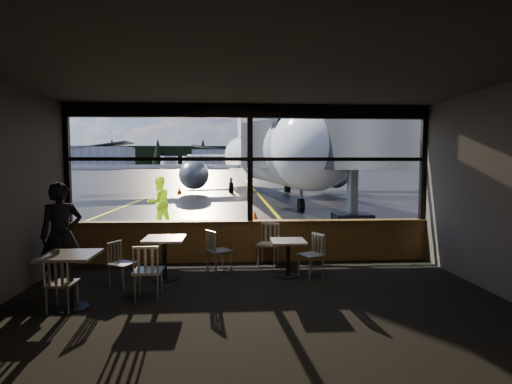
{
  "coord_description": "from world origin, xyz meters",
  "views": [
    {
      "loc": [
        -0.4,
        -8.84,
        2.19
      ],
      "look_at": [
        0.19,
        1.0,
        1.5
      ],
      "focal_mm": 28.0,
      "sensor_mm": 36.0,
      "label": 1
    }
  ],
  "objects": [
    {
      "name": "window_transom",
      "position": [
        0.0,
        0.0,
        2.3
      ],
      "size": [
        8.0,
        0.1,
        0.08
      ],
      "primitive_type": "cube",
      "color": "black",
      "rests_on": "ground"
    },
    {
      "name": "chair_near_w",
      "position": [
        -0.66,
        -0.93,
        0.44
      ],
      "size": [
        0.66,
        0.66,
        0.89
      ],
      "primitive_type": null,
      "rotation": [
        0.0,
        0.0,
        -1.03
      ],
      "color": "#BBB6A8",
      "rests_on": "carpet_floor"
    },
    {
      "name": "hangar_right",
      "position": [
        60.0,
        178.0,
        6.0
      ],
      "size": [
        50.0,
        20.0,
        12.0
      ],
      "primitive_type": null,
      "color": "silver",
      "rests_on": "ground_plane"
    },
    {
      "name": "fuel_tank_b",
      "position": [
        -20.0,
        182.0,
        3.0
      ],
      "size": [
        8.0,
        8.0,
        6.0
      ],
      "primitive_type": "cylinder",
      "color": "silver",
      "rests_on": "ground_plane"
    },
    {
      "name": "cafe_table_near",
      "position": [
        0.68,
        -1.26,
        0.36
      ],
      "size": [
        0.66,
        0.66,
        0.72
      ],
      "primitive_type": null,
      "color": "#ACA79E",
      "rests_on": "carpet_floor"
    },
    {
      "name": "jet_bridge",
      "position": [
        3.6,
        5.5,
        2.28
      ],
      "size": [
        8.53,
        10.43,
        4.55
      ],
      "primitive_type": null,
      "color": "#29292B",
      "rests_on": "ground_plane"
    },
    {
      "name": "chair_near_e",
      "position": [
        1.11,
        -1.34,
        0.43
      ],
      "size": [
        0.63,
        0.63,
        0.86
      ],
      "primitive_type": null,
      "rotation": [
        0.0,
        0.0,
        2.07
      ],
      "color": "beige",
      "rests_on": "carpet_floor"
    },
    {
      "name": "chair_mid_w",
      "position": [
        -2.35,
        -1.71,
        0.41
      ],
      "size": [
        0.59,
        0.59,
        0.81
      ],
      "primitive_type": null,
      "rotation": [
        0.0,
        0.0,
        -2.03
      ],
      "color": "#B8B3A6",
      "rests_on": "carpet_floor"
    },
    {
      "name": "chair_mid_s",
      "position": [
        -1.75,
        -2.43,
        0.46
      ],
      "size": [
        0.5,
        0.5,
        0.92
      ],
      "primitive_type": null,
      "rotation": [
        0.0,
        0.0,
        -0.0
      ],
      "color": "beige",
      "rests_on": "carpet_floor"
    },
    {
      "name": "cafe_table_left",
      "position": [
        -2.83,
        -2.79,
        0.42
      ],
      "size": [
        0.77,
        0.77,
        0.85
      ],
      "primitive_type": null,
      "color": "#A19C94",
      "rests_on": "carpet_floor"
    },
    {
      "name": "mullion_right",
      "position": [
        3.95,
        0.0,
        2.2
      ],
      "size": [
        0.12,
        0.12,
        2.6
      ],
      "primitive_type": "cube",
      "color": "black",
      "rests_on": "ground"
    },
    {
      "name": "wall_back",
      "position": [
        0.0,
        -6.0,
        1.75
      ],
      "size": [
        8.0,
        0.04,
        3.5
      ],
      "primitive_type": "cube",
      "color": "#49413A",
      "rests_on": "ground"
    },
    {
      "name": "chair_near_n",
      "position": [
        0.37,
        -0.41,
        0.46
      ],
      "size": [
        0.64,
        0.64,
        0.92
      ],
      "primitive_type": null,
      "rotation": [
        0.0,
        0.0,
        2.81
      ],
      "color": "beige",
      "rests_on": "carpet_floor"
    },
    {
      "name": "hangar_left",
      "position": [
        -70.0,
        180.0,
        5.5
      ],
      "size": [
        45.0,
        18.0,
        11.0
      ],
      "primitive_type": null,
      "color": "silver",
      "rests_on": "ground_plane"
    },
    {
      "name": "fuel_tank_c",
      "position": [
        -10.0,
        182.0,
        3.0
      ],
      "size": [
        8.0,
        8.0,
        6.0
      ],
      "primitive_type": "cylinder",
      "color": "silver",
      "rests_on": "ground_plane"
    },
    {
      "name": "ground_crew",
      "position": [
        -2.88,
        4.76,
        0.89
      ],
      "size": [
        1.09,
        1.08,
        1.77
      ],
      "primitive_type": "imported",
      "rotation": [
        0.0,
        0.0,
        3.89
      ],
      "color": "#BFF219",
      "rests_on": "ground_plane"
    },
    {
      "name": "mullion_centre",
      "position": [
        0.0,
        0.0,
        2.2
      ],
      "size": [
        0.12,
        0.12,
        2.6
      ],
      "primitive_type": "cube",
      "color": "black",
      "rests_on": "ground"
    },
    {
      "name": "passenger",
      "position": [
        -3.39,
        -1.75,
        0.94
      ],
      "size": [
        0.82,
        0.72,
        1.88
      ],
      "primitive_type": "imported",
      "rotation": [
        0.0,
        0.0,
        0.5
      ],
      "color": "black",
      "rests_on": "carpet_floor"
    },
    {
      "name": "chair_left_s",
      "position": [
        -2.93,
        -2.86,
        0.41
      ],
      "size": [
        0.47,
        0.47,
        0.82
      ],
      "primitive_type": null,
      "rotation": [
        0.0,
        0.0,
        -0.04
      ],
      "color": "beige",
      "rests_on": "carpet_floor"
    },
    {
      "name": "ceiling",
      "position": [
        0.0,
        -3.0,
        3.5
      ],
      "size": [
        8.0,
        6.0,
        0.04
      ],
      "primitive_type": "cube",
      "color": "#38332D",
      "rests_on": "ground"
    },
    {
      "name": "carpet_floor",
      "position": [
        0.0,
        -3.0,
        0.01
      ],
      "size": [
        8.0,
        6.0,
        0.01
      ],
      "primitive_type": "cube",
      "color": "black",
      "rests_on": "ground"
    },
    {
      "name": "treeline",
      "position": [
        0.0,
        210.0,
        6.0
      ],
      "size": [
        360.0,
        3.0,
        12.0
      ],
      "primitive_type": "cube",
      "color": "black",
      "rests_on": "ground_plane"
    },
    {
      "name": "hangar_mid",
      "position": [
        0.0,
        185.0,
        5.0
      ],
      "size": [
        38.0,
        15.0,
        10.0
      ],
      "primitive_type": null,
      "color": "silver",
      "rests_on": "ground_plane"
    },
    {
      "name": "mullion_left",
      "position": [
        -3.95,
        0.0,
        2.2
      ],
      "size": [
        0.12,
        0.12,
        2.6
      ],
      "primitive_type": "cube",
      "color": "black",
      "rests_on": "ground"
    },
    {
      "name": "cone_nose",
      "position": [
        0.45,
        6.08,
        0.22
      ],
      "size": [
        0.32,
        0.32,
        0.44
      ],
      "primitive_type": "cone",
      "color": "orange",
      "rests_on": "ground_plane"
    },
    {
      "name": "window_sill",
      "position": [
        0.0,
        0.0,
        0.45
      ],
      "size": [
        8.0,
        0.28,
        0.9
      ],
      "primitive_type": "cube",
      "color": "brown",
      "rests_on": "ground"
    },
    {
      "name": "cone_wing",
      "position": [
        -4.29,
        20.82,
        0.25
      ],
      "size": [
        0.36,
        0.36,
        0.5
      ],
      "primitive_type": "cone",
      "color": "#EA4707",
      "rests_on": "ground_plane"
    },
    {
      "name": "cafe_table_mid",
      "position": [
        -1.68,
        -1.33,
        0.4
      ],
      "size": [
        0.74,
        0.74,
        0.81
      ],
      "primitive_type": null,
      "color": "#A7A299",
      "rests_on": "carpet_floor"
    },
    {
      "name": "window_header",
      "position": [
        0.0,
        0.0,
        3.35
      ],
      "size": [
        8.0,
        0.18,
        0.3
      ],
      "primitive_type": "cube",
      "color": "black",
      "rests_on": "ground"
    },
    {
      "name": "ground_plane",
      "position": [
        0.0,
        120.0,
        0.0
      ],
      "size": [
        520.0,
        520.0,
        0.0
      ],
      "primitive_type": "plane",
      "color": "black",
      "rests_on": "ground"
    },
    {
      "name": "airliner",
      "position": [
        1.81,
        20.95,
        5.28
      ],
      "size": [
        31.69,
        36.94,
        10.57
      ],
      "primitive_type": null,
      "rotation": [
        0.0,
        0.0,
        0.09
      ],
      "color": "white",
      "rests_on": "ground_plane"
    },
    {
      "name": "fuel_tank_a",
      "position": [
        -30.0,
        182.0,
        3.0
      ],
      "size": [
        8.0,
        8.0,
        6.0
      ],
      "primitive_type": "cylinder",
      "color": "silver",
      "rests_on": "ground_plane"
    }
  ]
}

